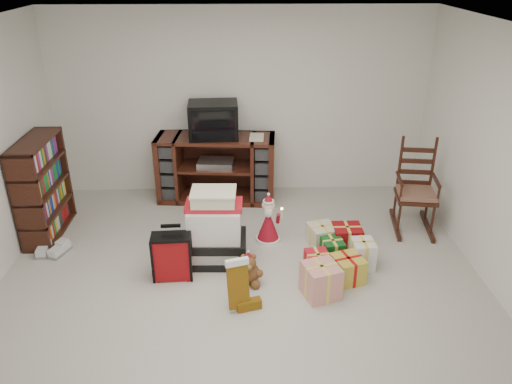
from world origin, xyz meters
TOP-DOWN VIEW (x-y plane):
  - room at (0.00, 0.00)m, footprint 5.01×5.01m
  - tv_stand at (-0.33, 2.19)m, footprint 1.60×0.68m
  - bookshelf at (-2.31, 1.30)m, footprint 0.32×0.97m
  - rocking_chair at (2.10, 1.35)m, footprint 0.56×0.82m
  - gift_pile at (-0.28, 0.62)m, footprint 0.67×0.50m
  - red_suitcase at (-0.71, 0.32)m, footprint 0.39×0.22m
  - stocking at (-0.03, -0.22)m, footprint 0.28×0.18m
  - teddy_bear at (0.07, 0.19)m, footprint 0.23×0.20m
  - santa_figurine at (0.32, 1.03)m, footprint 0.29×0.28m
  - mrs_claus_figurine at (-0.49, 0.74)m, footprint 0.28×0.27m
  - sneaker_pair at (-2.14, 0.82)m, footprint 0.36×0.31m
  - gift_cluster at (1.02, 0.50)m, footprint 0.84×1.22m
  - crt_television at (-0.35, 2.18)m, footprint 0.65×0.48m

SIDE VIEW (x-z plane):
  - sneaker_pair at x=-2.14m, z-range 0.00..0.10m
  - gift_cluster at x=1.02m, z-range 0.00..0.29m
  - teddy_bear at x=0.07m, z-range -0.02..0.32m
  - mrs_claus_figurine at x=-0.49m, z-range -0.07..0.52m
  - santa_figurine at x=0.32m, z-range -0.07..0.53m
  - red_suitcase at x=-0.71m, z-range -0.04..0.54m
  - stocking at x=-0.03m, z-range 0.00..0.55m
  - gift_pile at x=-0.28m, z-range -0.05..0.78m
  - rocking_chair at x=2.10m, z-range -0.18..0.97m
  - tv_stand at x=-0.33m, z-range 0.00..0.89m
  - bookshelf at x=-2.31m, z-range -0.02..1.16m
  - crt_television at x=-0.35m, z-range 0.89..1.35m
  - room at x=0.00m, z-range -0.01..2.51m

